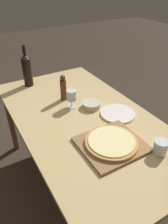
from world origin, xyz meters
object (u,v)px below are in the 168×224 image
(pizza, at_px, (111,142))
(pepper_mill, at_px, (63,88))
(small_bowl, at_px, (91,105))
(wine_glass, at_px, (71,96))
(wine_bottle, at_px, (27,70))

(pizza, distance_m, pepper_mill, 0.66)
(small_bowl, bearing_deg, pepper_mill, 121.55)
(pizza, bearing_deg, pepper_mill, 90.51)
(wine_glass, relative_size, small_bowl, 1.00)
(wine_bottle, bearing_deg, wine_glass, -72.51)
(pizza, distance_m, small_bowl, 0.46)
(pizza, height_order, small_bowl, same)
(pepper_mill, relative_size, wine_glass, 1.52)
(pizza, bearing_deg, wine_bottle, 99.17)
(pizza, relative_size, wine_glass, 2.27)
(wine_glass, height_order, small_bowl, wine_glass)
(pizza, height_order, pepper_mill, pepper_mill)
(wine_bottle, height_order, pepper_mill, wine_bottle)
(wine_bottle, distance_m, small_bowl, 0.70)
(pizza, relative_size, pepper_mill, 1.50)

